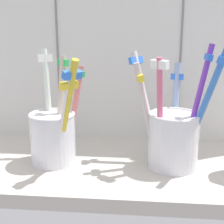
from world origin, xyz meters
TOP-DOWN VIEW (x-y plane):
  - counter_slab at (0.00, 0.00)cm, footprint 64.00×22.00cm
  - tile_wall_back at (0.00, 12.00)cm, footprint 64.00×2.20cm
  - toothbrush_cup_left at (-8.68, -0.71)cm, footprint 9.03×9.87cm
  - toothbrush_cup_right at (8.87, -0.58)cm, footprint 13.54×9.46cm

SIDE VIEW (x-z plane):
  - counter_slab at x=0.00cm, z-range 0.00..2.00cm
  - toothbrush_cup_left at x=-8.68cm, z-range -1.68..15.18cm
  - toothbrush_cup_right at x=8.87cm, z-range -2.27..16.30cm
  - tile_wall_back at x=0.00cm, z-range 0.00..45.00cm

